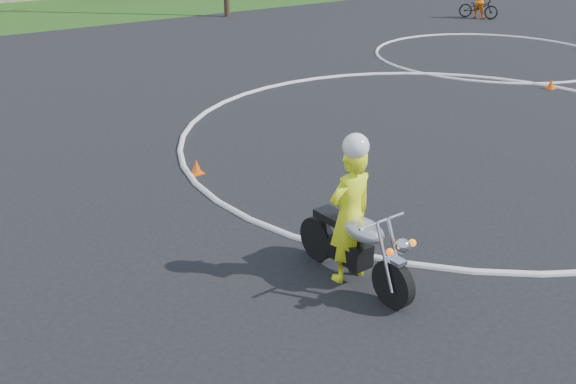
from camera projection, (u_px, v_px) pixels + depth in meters
ground at (565, 178)px, 12.39m from camera, size 120.00×120.00×0.00m
grass_strip at (81, 10)px, 32.35m from camera, size 120.00×10.00×0.02m
course_markings at (462, 107)px, 16.76m from camera, size 19.05×19.05×0.12m
primary_motorcycle at (356, 246)px, 8.76m from camera, size 0.78×2.22×1.16m
rider_primary_grp at (350, 211)px, 8.66m from camera, size 0.72×0.48×2.16m
rider_second_grp at (479, 4)px, 29.87m from camera, size 1.28×1.94×1.77m
traffic_cones at (569, 101)px, 16.79m from camera, size 19.25×12.68×0.30m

